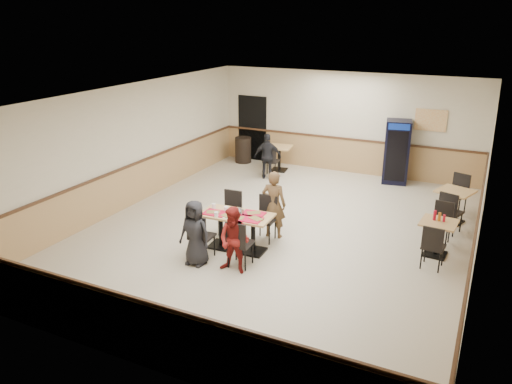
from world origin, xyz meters
The scene contains 20 objects.
ground centered at (0.00, 0.00, 0.00)m, with size 10.00×10.00×0.00m, color beige.
room_shell centered at (1.78, 2.55, 0.58)m, with size 10.00×10.00×10.00m.
main_table centered at (-0.41, -1.22, 0.51)m, with size 1.48×0.80×0.77m.
main_chairs centered at (-0.46, -1.23, 0.49)m, with size 1.36×1.75×0.98m.
diner_woman_left centered at (-0.82, -2.12, 0.65)m, with size 0.63×0.41×1.29m, color black.
diner_woman_right centered at (0.00, -2.08, 0.64)m, with size 0.62×0.48×1.28m, color maroon.
diner_man_opposite centered at (0.01, -0.33, 0.74)m, with size 0.54×0.35×1.48m, color brown.
lone_diner centered at (-1.80, 3.33, 0.67)m, with size 0.78×0.33×1.34m, color black.
tabletop_clutter centered at (-0.38, -1.28, 0.80)m, with size 1.27×0.67×0.12m.
side_table_near centered at (3.29, 0.27, 0.48)m, with size 0.72×0.72×0.72m.
side_table_near_chair_south centered at (3.29, -0.31, 0.46)m, with size 0.42×0.42×0.91m, color black, non-canonical shape.
side_table_near_chair_north centered at (3.29, 0.84, 0.46)m, with size 0.42×0.42×0.91m, color black, non-canonical shape.
side_table_far centered at (3.42, 2.19, 0.52)m, with size 0.92×0.92×0.78m.
side_table_far_chair_south centered at (3.42, 1.57, 0.49)m, with size 0.46×0.46×0.98m, color black, non-canonical shape.
side_table_far_chair_north centered at (3.42, 2.81, 0.49)m, with size 0.46×0.46×0.98m, color black, non-canonical shape.
condiment_caddy centered at (3.26, 0.32, 0.81)m, with size 0.23×0.06×0.20m.
back_table centered at (-1.80, 4.20, 0.51)m, with size 0.81×0.81×0.76m.
back_table_chair_lone centered at (-1.80, 3.59, 0.48)m, with size 0.45×0.45×0.97m, color black, non-canonical shape.
pepsi_cooler centered at (1.62, 4.59, 0.90)m, with size 0.79×0.79×1.79m.
trash_bin centered at (-3.22, 4.55, 0.41)m, with size 0.52×0.52×0.82m, color black.
Camera 1 is at (3.97, -9.40, 4.54)m, focal length 35.00 mm.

